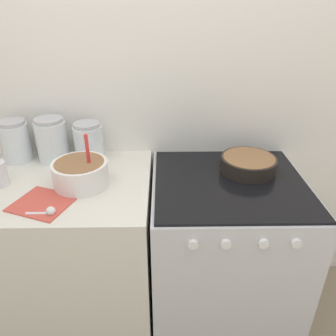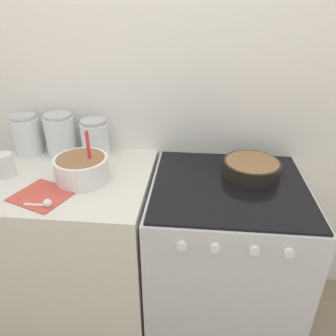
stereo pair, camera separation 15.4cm
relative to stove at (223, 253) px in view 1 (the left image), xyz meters
The scene contains 10 objects.
wall_back 0.92m from the stove, 136.04° to the left, with size 4.61×0.05×2.40m.
countertop_cabinet 0.78m from the stove, behind, with size 0.81×0.68×0.89m.
stove is the anchor object (origin of this frame).
mixing_bowl 0.86m from the stove, behind, with size 0.25×0.25×0.25m.
baking_pan 0.50m from the stove, 43.67° to the left, with size 0.27×0.27×0.07m.
storage_jar_left 1.23m from the stove, 167.30° to the left, with size 0.15×0.15×0.22m.
storage_jar_middle 1.07m from the stove, 164.72° to the left, with size 0.16×0.16×0.23m.
storage_jar_right 0.91m from the stove, 160.89° to the left, with size 0.15×0.15×0.20m.
recipe_page 0.95m from the stove, 167.65° to the right, with size 0.29×0.27×0.01m.
measuring_spoon 0.93m from the stove, 161.55° to the right, with size 0.12×0.04×0.04m.
Camera 1 is at (0.07, -0.99, 1.65)m, focal length 35.00 mm.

